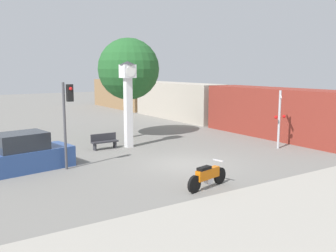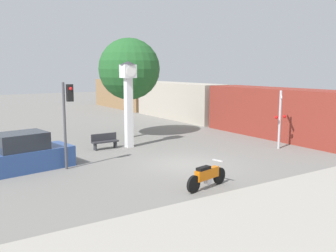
{
  "view_description": "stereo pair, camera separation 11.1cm",
  "coord_description": "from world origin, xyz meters",
  "px_view_note": "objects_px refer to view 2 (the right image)",
  "views": [
    {
      "loc": [
        -10.72,
        -14.81,
        4.7
      ],
      "look_at": [
        -0.53,
        0.77,
        1.87
      ],
      "focal_mm": 40.0,
      "sensor_mm": 36.0,
      "label": 1
    },
    {
      "loc": [
        -10.62,
        -14.87,
        4.7
      ],
      "look_at": [
        -0.53,
        0.77,
        1.87
      ],
      "focal_mm": 40.0,
      "sensor_mm": 36.0,
      "label": 2
    }
  ],
  "objects_px": {
    "freight_train": "(179,101)",
    "traffic_light": "(67,110)",
    "parked_car": "(25,154)",
    "motorcycle": "(207,176)",
    "railroad_crossing_signal": "(280,117)",
    "street_tree": "(129,69)",
    "bench": "(105,141)",
    "clock_tower": "(128,92)"
  },
  "relations": [
    {
      "from": "clock_tower",
      "to": "bench",
      "type": "height_order",
      "value": "clock_tower"
    },
    {
      "from": "traffic_light",
      "to": "railroad_crossing_signal",
      "type": "distance_m",
      "value": 12.26
    },
    {
      "from": "motorcycle",
      "to": "street_tree",
      "type": "relative_size",
      "value": 0.34
    },
    {
      "from": "freight_train",
      "to": "parked_car",
      "type": "xyz_separation_m",
      "value": [
        -16.79,
        -11.58,
        -0.95
      ]
    },
    {
      "from": "clock_tower",
      "to": "railroad_crossing_signal",
      "type": "relative_size",
      "value": 1.49
    },
    {
      "from": "freight_train",
      "to": "street_tree",
      "type": "bearing_deg",
      "value": -142.84
    },
    {
      "from": "street_tree",
      "to": "bench",
      "type": "bearing_deg",
      "value": -138.94
    },
    {
      "from": "street_tree",
      "to": "motorcycle",
      "type": "bearing_deg",
      "value": -102.53
    },
    {
      "from": "bench",
      "to": "railroad_crossing_signal",
      "type": "bearing_deg",
      "value": -32.1
    },
    {
      "from": "motorcycle",
      "to": "railroad_crossing_signal",
      "type": "relative_size",
      "value": 0.66
    },
    {
      "from": "traffic_light",
      "to": "parked_car",
      "type": "xyz_separation_m",
      "value": [
        -1.82,
        0.9,
        -2.08
      ]
    },
    {
      "from": "traffic_light",
      "to": "bench",
      "type": "relative_size",
      "value": 2.57
    },
    {
      "from": "traffic_light",
      "to": "bench",
      "type": "height_order",
      "value": "traffic_light"
    },
    {
      "from": "motorcycle",
      "to": "parked_car",
      "type": "distance_m",
      "value": 8.71
    },
    {
      "from": "street_tree",
      "to": "parked_car",
      "type": "bearing_deg",
      "value": -148.36
    },
    {
      "from": "railroad_crossing_signal",
      "to": "bench",
      "type": "distance_m",
      "value": 10.48
    },
    {
      "from": "motorcycle",
      "to": "parked_car",
      "type": "xyz_separation_m",
      "value": [
        -5.46,
        6.79,
        0.26
      ]
    },
    {
      "from": "motorcycle",
      "to": "parked_car",
      "type": "relative_size",
      "value": 0.52
    },
    {
      "from": "clock_tower",
      "to": "railroad_crossing_signal",
      "type": "bearing_deg",
      "value": -35.67
    },
    {
      "from": "bench",
      "to": "freight_train",
      "type": "bearing_deg",
      "value": 38.21
    },
    {
      "from": "motorcycle",
      "to": "freight_train",
      "type": "relative_size",
      "value": 0.07
    },
    {
      "from": "freight_train",
      "to": "traffic_light",
      "type": "bearing_deg",
      "value": -140.18
    },
    {
      "from": "railroad_crossing_signal",
      "to": "street_tree",
      "type": "relative_size",
      "value": 0.51
    },
    {
      "from": "clock_tower",
      "to": "motorcycle",
      "type": "bearing_deg",
      "value": -96.75
    },
    {
      "from": "parked_car",
      "to": "street_tree",
      "type": "bearing_deg",
      "value": 22.44
    },
    {
      "from": "clock_tower",
      "to": "traffic_light",
      "type": "xyz_separation_m",
      "value": [
        -4.68,
        -2.95,
        -0.53
      ]
    },
    {
      "from": "motorcycle",
      "to": "traffic_light",
      "type": "relative_size",
      "value": 0.56
    },
    {
      "from": "freight_train",
      "to": "street_tree",
      "type": "relative_size",
      "value": 5.18
    },
    {
      "from": "freight_train",
      "to": "bench",
      "type": "relative_size",
      "value": 22.0
    },
    {
      "from": "motorcycle",
      "to": "railroad_crossing_signal",
      "type": "xyz_separation_m",
      "value": [
        8.37,
        3.58,
        1.41
      ]
    },
    {
      "from": "railroad_crossing_signal",
      "to": "clock_tower",
      "type": "bearing_deg",
      "value": 144.33
    },
    {
      "from": "bench",
      "to": "clock_tower",
      "type": "bearing_deg",
      "value": -10.17
    },
    {
      "from": "clock_tower",
      "to": "bench",
      "type": "distance_m",
      "value": 3.24
    },
    {
      "from": "railroad_crossing_signal",
      "to": "bench",
      "type": "xyz_separation_m",
      "value": [
        -8.8,
        5.52,
        -1.41
      ]
    },
    {
      "from": "motorcycle",
      "to": "clock_tower",
      "type": "relative_size",
      "value": 0.44
    },
    {
      "from": "railroad_crossing_signal",
      "to": "street_tree",
      "type": "bearing_deg",
      "value": 125.13
    },
    {
      "from": "motorcycle",
      "to": "street_tree",
      "type": "distance_m",
      "value": 12.76
    },
    {
      "from": "railroad_crossing_signal",
      "to": "bench",
      "type": "relative_size",
      "value": 2.17
    },
    {
      "from": "railroad_crossing_signal",
      "to": "parked_car",
      "type": "xyz_separation_m",
      "value": [
        -13.83,
        3.2,
        -1.15
      ]
    },
    {
      "from": "railroad_crossing_signal",
      "to": "street_tree",
      "type": "xyz_separation_m",
      "value": [
        -5.75,
        8.18,
        2.8
      ]
    },
    {
      "from": "railroad_crossing_signal",
      "to": "freight_train",
      "type": "bearing_deg",
      "value": 78.66
    },
    {
      "from": "parked_car",
      "to": "bench",
      "type": "bearing_deg",
      "value": 15.58
    }
  ]
}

